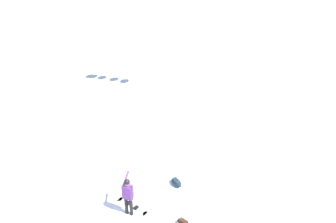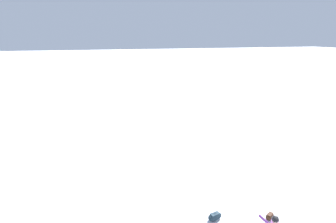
{
  "view_description": "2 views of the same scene",
  "coord_description": "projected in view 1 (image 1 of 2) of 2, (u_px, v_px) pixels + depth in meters",
  "views": [
    {
      "loc": [
        1.9,
        8.62,
        9.56
      ],
      "look_at": [
        -2.34,
        -2.31,
        3.5
      ],
      "focal_mm": 32.7,
      "sensor_mm": 36.0,
      "label": 1
    },
    {
      "loc": [
        6.28,
        -6.3,
        7.62
      ],
      "look_at": [
        -3.15,
        -3.42,
        4.8
      ],
      "focal_mm": 28.55,
      "sensor_mm": 36.0,
      "label": 2
    }
  ],
  "objects": [
    {
      "name": "snowboard",
      "position": [
        132.0,
        206.0,
        12.99
      ],
      "size": [
        1.13,
        1.55,
        0.1
      ],
      "color": "beige",
      "rests_on": "ground_plane"
    },
    {
      "name": "gear_bag_large",
      "position": [
        183.0,
        222.0,
        12.04
      ],
      "size": [
        0.52,
        0.61,
        0.27
      ],
      "color": "black",
      "rests_on": "ground_plane"
    },
    {
      "name": "snowboarder",
      "position": [
        128.0,
        193.0,
        12.14
      ],
      "size": [
        0.49,
        0.78,
        1.82
      ],
      "color": "black",
      "rests_on": "ground_plane"
    },
    {
      "name": "gear_bag_small",
      "position": [
        176.0,
        182.0,
        14.13
      ],
      "size": [
        0.46,
        0.72,
        0.31
      ],
      "color": "#192833",
      "rests_on": "ground_plane"
    }
  ]
}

